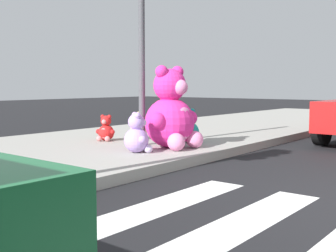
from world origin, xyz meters
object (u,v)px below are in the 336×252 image
at_px(plush_pink_large, 172,115).
at_px(plush_tan, 138,128).
at_px(sign_pole, 142,46).
at_px(plush_lavender, 137,136).
at_px(plush_teal, 188,129).
at_px(plush_red, 106,130).

relative_size(plush_pink_large, plush_tan, 2.55).
distance_m(sign_pole, plush_pink_large, 1.30).
distance_m(plush_pink_large, plush_lavender, 0.80).
xyz_separation_m(sign_pole, plush_tan, (0.56, 0.62, -1.49)).
xyz_separation_m(plush_pink_large, plush_lavender, (-0.74, 0.09, -0.29)).
bearing_deg(plush_pink_large, sign_pole, 96.62).
xyz_separation_m(sign_pole, plush_lavender, (-0.67, -0.50, -1.45)).
bearing_deg(sign_pole, plush_teal, -25.60).
bearing_deg(plush_lavender, plush_tan, 42.23).
distance_m(plush_teal, plush_lavender, 1.49).
height_order(plush_red, plush_lavender, plush_lavender).
relative_size(plush_pink_large, plush_red, 2.78).
bearing_deg(plush_lavender, plush_red, 64.19).
bearing_deg(plush_lavender, sign_pole, 36.76).
height_order(sign_pole, plush_pink_large, sign_pole).
bearing_deg(plush_red, sign_pole, -91.15).
distance_m(sign_pole, plush_red, 1.77).
height_order(plush_pink_large, plush_teal, plush_pink_large).
xyz_separation_m(plush_teal, plush_tan, (-0.26, 1.01, -0.03)).
height_order(plush_tan, plush_lavender, plush_lavender).
height_order(sign_pole, plush_lavender, sign_pole).
bearing_deg(plush_teal, plush_tan, 104.35).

